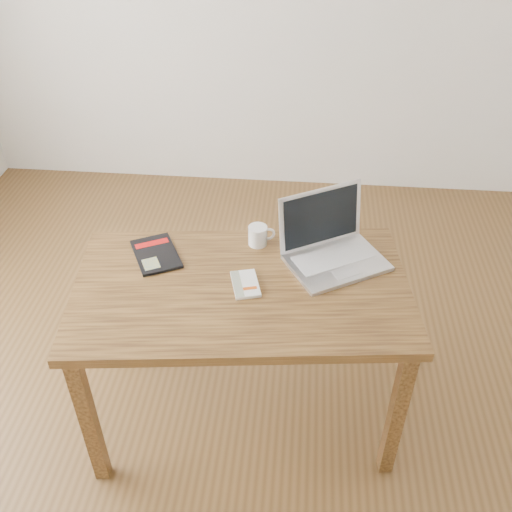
# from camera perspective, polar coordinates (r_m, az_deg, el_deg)

# --- Properties ---
(room) EXTENTS (4.04, 4.04, 2.70)m
(room) POSITION_cam_1_polar(r_m,az_deg,el_deg) (1.96, -6.01, 12.80)
(room) COLOR brown
(room) RESTS_ON ground
(desk) EXTENTS (1.36, 0.88, 0.75)m
(desk) POSITION_cam_1_polar(r_m,az_deg,el_deg) (2.24, -1.42, -4.70)
(desk) COLOR #553819
(desk) RESTS_ON ground
(white_guidebook) EXTENTS (0.14, 0.18, 0.01)m
(white_guidebook) POSITION_cam_1_polar(r_m,az_deg,el_deg) (2.18, -1.07, -2.83)
(white_guidebook) COLOR silver
(white_guidebook) RESTS_ON desk
(black_guidebook) EXTENTS (0.26, 0.29, 0.01)m
(black_guidebook) POSITION_cam_1_polar(r_m,az_deg,el_deg) (2.36, -9.98, 0.21)
(black_guidebook) COLOR black
(black_guidebook) RESTS_ON desk
(laptop) EXTENTS (0.47, 0.45, 0.26)m
(laptop) POSITION_cam_1_polar(r_m,az_deg,el_deg) (2.31, 7.51, 0.96)
(laptop) COLOR silver
(laptop) RESTS_ON desk
(coffee_mug) EXTENTS (0.11, 0.08, 0.08)m
(coffee_mug) POSITION_cam_1_polar(r_m,az_deg,el_deg) (2.37, 0.25, 2.11)
(coffee_mug) COLOR white
(coffee_mug) RESTS_ON desk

